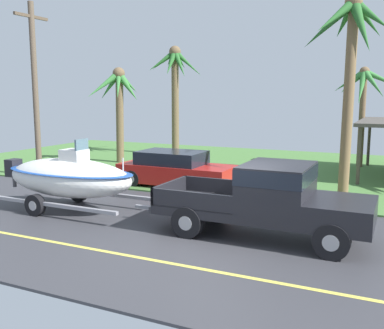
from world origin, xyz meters
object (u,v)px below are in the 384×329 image
at_px(palm_tree_near_left, 350,49).
at_px(palm_tree_far_right, 118,95).
at_px(palm_tree_near_right, 364,91).
at_px(pickup_truck_towing, 275,198).
at_px(utility_pole, 35,88).
at_px(parked_sedan_near, 176,170).
at_px(boat_on_trailer, 69,177).
at_px(palm_tree_far_left, 175,75).

distance_m(palm_tree_near_left, palm_tree_far_right, 12.02).
relative_size(palm_tree_near_left, palm_tree_near_right, 1.40).
bearing_deg(pickup_truck_towing, palm_tree_near_left, 79.70).
xyz_separation_m(palm_tree_near_left, utility_pole, (-12.32, -1.58, -1.23)).
bearing_deg(parked_sedan_near, utility_pole, -173.18).
bearing_deg(palm_tree_near_left, palm_tree_near_right, 90.28).
height_order(parked_sedan_near, utility_pole, utility_pole).
distance_m(boat_on_trailer, palm_tree_near_right, 14.68).
bearing_deg(parked_sedan_near, boat_on_trailer, -106.62).
bearing_deg(palm_tree_near_right, utility_pole, -144.90).
bearing_deg(boat_on_trailer, palm_tree_far_right, 115.23).
relative_size(palm_tree_near_left, palm_tree_far_right, 1.38).
bearing_deg(parked_sedan_near, palm_tree_far_right, 142.91).
distance_m(parked_sedan_near, utility_pole, 7.02).
bearing_deg(palm_tree_far_right, boat_on_trailer, -64.77).
relative_size(palm_tree_near_right, utility_pole, 0.66).
height_order(palm_tree_near_right, palm_tree_far_right, palm_tree_far_right).
xyz_separation_m(parked_sedan_near, palm_tree_near_left, (6.07, 0.84, 4.36)).
distance_m(boat_on_trailer, palm_tree_far_left, 13.35).
distance_m(palm_tree_near_left, utility_pole, 12.48).
bearing_deg(palm_tree_far_right, utility_pole, -99.97).
relative_size(palm_tree_near_left, palm_tree_far_left, 1.08).
xyz_separation_m(pickup_truck_towing, palm_tree_far_right, (-10.50, 8.59, 2.47)).
distance_m(boat_on_trailer, parked_sedan_near, 4.72).
xyz_separation_m(pickup_truck_towing, palm_tree_near_left, (0.97, 5.35, 4.00)).
distance_m(palm_tree_near_left, palm_tree_near_right, 7.17).
bearing_deg(boat_on_trailer, pickup_truck_towing, -0.00).
bearing_deg(utility_pole, pickup_truck_towing, -18.37).
height_order(parked_sedan_near, palm_tree_near_right, palm_tree_near_right).
bearing_deg(pickup_truck_towing, boat_on_trailer, 180.00).
bearing_deg(pickup_truck_towing, utility_pole, 161.63).
relative_size(boat_on_trailer, palm_tree_near_left, 0.85).
xyz_separation_m(boat_on_trailer, palm_tree_far_right, (-4.05, 8.59, 2.48)).
xyz_separation_m(parked_sedan_near, palm_tree_near_right, (6.04, 7.89, 3.04)).
relative_size(parked_sedan_near, palm_tree_near_right, 0.91).
bearing_deg(palm_tree_near_left, boat_on_trailer, -144.21).
bearing_deg(palm_tree_near_left, utility_pole, -172.67).
relative_size(parked_sedan_near, utility_pole, 0.61).
bearing_deg(palm_tree_near_right, palm_tree_far_left, 179.30).
relative_size(parked_sedan_near, palm_tree_far_right, 0.90).
xyz_separation_m(palm_tree_far_left, palm_tree_far_right, (-1.19, -3.94, -1.15)).
relative_size(pickup_truck_towing, palm_tree_near_right, 1.13).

